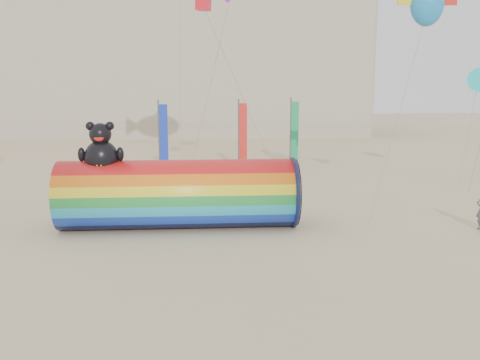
{
  "coord_description": "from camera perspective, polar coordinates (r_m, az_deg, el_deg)",
  "views": [
    {
      "loc": [
        -1.04,
        -20.33,
        6.56
      ],
      "look_at": [
        0.5,
        1.5,
        2.4
      ],
      "focal_mm": 40.0,
      "sensor_mm": 36.0,
      "label": 1
    }
  ],
  "objects": [
    {
      "name": "hotel_building",
      "position": [
        67.28,
        -13.8,
        13.66
      ],
      "size": [
        60.4,
        15.4,
        20.6
      ],
      "color": "#B7AD99",
      "rests_on": "ground"
    },
    {
      "name": "windsock_assembly",
      "position": [
        23.85,
        -6.59,
        -1.31
      ],
      "size": [
        10.47,
        3.19,
        4.83
      ],
      "color": "red",
      "rests_on": "ground"
    },
    {
      "name": "festival_banners",
      "position": [
        37.52,
        -0.54,
        4.76
      ],
      "size": [
        10.04,
        3.52,
        5.2
      ],
      "color": "#59595E",
      "rests_on": "ground"
    },
    {
      "name": "ground",
      "position": [
        21.39,
        -1.06,
        -7.1
      ],
      "size": [
        160.0,
        160.0,
        0.0
      ],
      "primitive_type": "plane",
      "color": "#CCB58C",
      "rests_on": "ground"
    }
  ]
}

